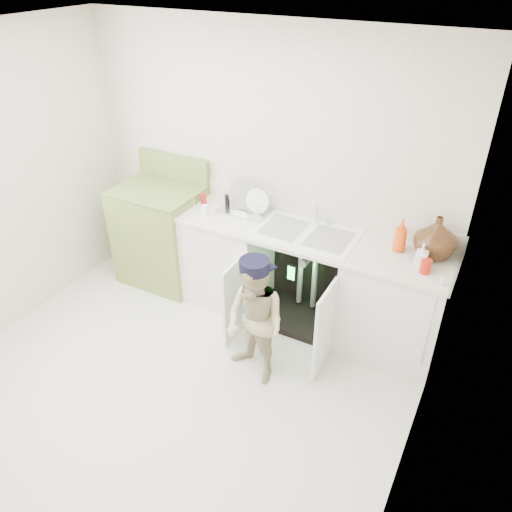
# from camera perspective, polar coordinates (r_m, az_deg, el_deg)

# --- Properties ---
(ground) EXTENTS (3.50, 3.50, 0.00)m
(ground) POSITION_cam_1_polar(r_m,az_deg,el_deg) (4.14, -9.07, -14.02)
(ground) COLOR beige
(ground) RESTS_ON ground
(room_shell) EXTENTS (6.00, 5.50, 1.26)m
(room_shell) POSITION_cam_1_polar(r_m,az_deg,el_deg) (3.36, -10.86, 0.96)
(room_shell) COLOR silver
(room_shell) RESTS_ON ground
(counter_run) EXTENTS (2.44, 1.02, 1.24)m
(counter_run) POSITION_cam_1_polar(r_m,az_deg,el_deg) (4.41, 5.91, -2.29)
(counter_run) COLOR white
(counter_run) RESTS_ON ground
(avocado_stove) EXTENTS (0.80, 0.65, 1.24)m
(avocado_stove) POSITION_cam_1_polar(r_m,az_deg,el_deg) (5.05, -10.65, 2.58)
(avocado_stove) COLOR olive
(avocado_stove) RESTS_ON ground
(repair_worker) EXTENTS (0.61, 0.76, 1.07)m
(repair_worker) POSITION_cam_1_polar(r_m,az_deg,el_deg) (3.79, -0.11, -7.56)
(repair_worker) COLOR #BEB288
(repair_worker) RESTS_ON ground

